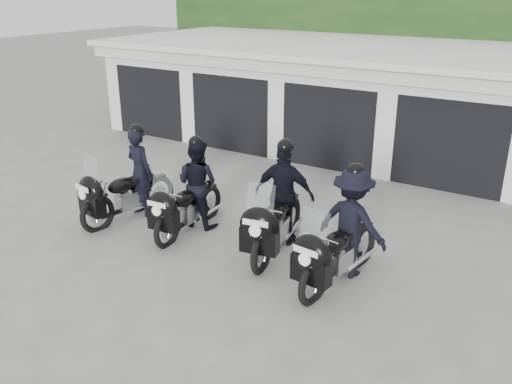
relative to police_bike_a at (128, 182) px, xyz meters
The scene contains 7 objects.
ground 2.28m from the police_bike_a, ahead, with size 80.00×80.00×0.00m, color gray.
garage_block 8.10m from the police_bike_a, 74.80° to the left, with size 16.40×6.80×2.96m.
background_vegetation 13.04m from the police_bike_a, 78.87° to the left, with size 20.00×3.90×5.80m.
police_bike_a is the anchor object (origin of this frame).
police_bike_b 1.48m from the police_bike_a, 11.81° to the left, with size 0.92×2.25×1.96m.
police_bike_c 3.40m from the police_bike_a, ahead, with size 1.25×2.43×2.13m.
police_bike_d 4.84m from the police_bike_a, ahead, with size 1.30×2.36×2.06m.
Camera 1 is at (5.73, -7.26, 4.70)m, focal length 38.00 mm.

